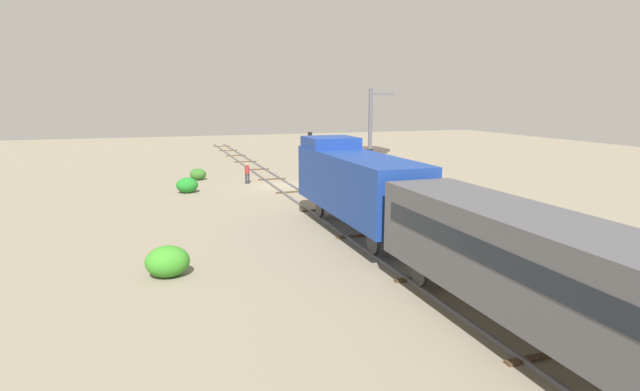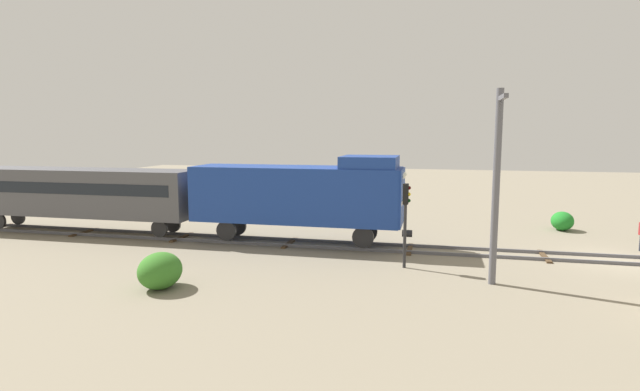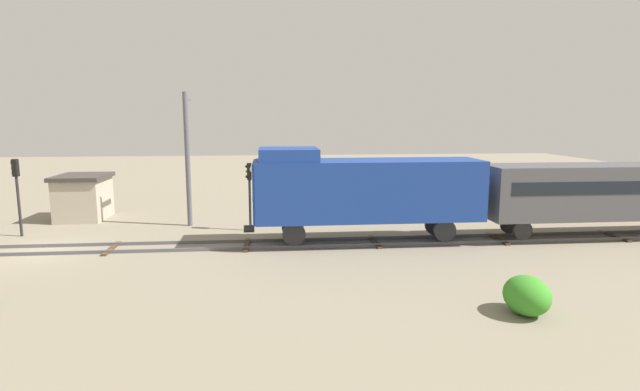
{
  "view_description": "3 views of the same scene",
  "coord_description": "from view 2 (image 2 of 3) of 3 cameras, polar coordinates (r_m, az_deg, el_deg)",
  "views": [
    {
      "loc": [
        9.74,
        38.52,
        6.92
      ],
      "look_at": [
        0.8,
        12.14,
        1.48
      ],
      "focal_mm": 28.0,
      "sensor_mm": 36.0,
      "label": 1
    },
    {
      "loc": [
        -25.19,
        8.35,
        5.96
      ],
      "look_at": [
        -0.77,
        14.08,
        2.77
      ],
      "focal_mm": 28.0,
      "sensor_mm": 36.0,
      "label": 2
    },
    {
      "loc": [
        23.86,
        10.84,
        6.27
      ],
      "look_at": [
        0.36,
        13.14,
        2.5
      ],
      "focal_mm": 28.0,
      "sensor_mm": 36.0,
      "label": 3
    }
  ],
  "objects": [
    {
      "name": "railway_track",
      "position": [
        27.18,
        30.91,
        -6.31
      ],
      "size": [
        2.4,
        76.52,
        0.16
      ],
      "color": "#595960",
      "rests_on": "ground"
    },
    {
      "name": "passenger_car_leading",
      "position": [
        32.54,
        -25.53,
        0.48
      ],
      "size": [
        2.84,
        14.0,
        3.66
      ],
      "color": "#4C4C51",
      "rests_on": "railway_track"
    },
    {
      "name": "bush_near",
      "position": [
        20.23,
        -17.81,
        -8.18
      ],
      "size": [
        1.93,
        1.58,
        1.4
      ],
      "primitive_type": "ellipsoid",
      "color": "#367626",
      "rests_on": "ground"
    },
    {
      "name": "bush_mid",
      "position": [
        33.87,
        25.96,
        -2.64
      ],
      "size": [
        1.58,
        1.29,
        1.15
      ],
      "primitive_type": "ellipsoid",
      "color": "#207D26",
      "rests_on": "ground"
    },
    {
      "name": "catenary_mast",
      "position": [
        20.34,
        19.52,
        1.45
      ],
      "size": [
        1.94,
        0.28,
        7.62
      ],
      "color": "#595960",
      "rests_on": "ground"
    },
    {
      "name": "locomotive",
      "position": [
        26.33,
        -2.26,
        0.29
      ],
      "size": [
        2.9,
        11.6,
        4.6
      ],
      "color": "navy",
      "rests_on": "railway_track"
    },
    {
      "name": "bush_far",
      "position": [
        36.56,
        -3.68,
        -1.16
      ],
      "size": [
        1.72,
        1.4,
        1.25
      ],
      "primitive_type": "ellipsoid",
      "color": "#378B26",
      "rests_on": "ground"
    },
    {
      "name": "traffic_signal_mid",
      "position": [
        22.08,
        9.76,
        -1.56
      ],
      "size": [
        0.32,
        0.34,
        3.74
      ],
      "color": "#262628",
      "rests_on": "ground"
    },
    {
      "name": "ground_plane",
      "position": [
        27.2,
        30.9,
        -6.46
      ],
      "size": [
        114.78,
        114.78,
        0.0
      ],
      "primitive_type": "plane",
      "color": "gray"
    }
  ]
}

